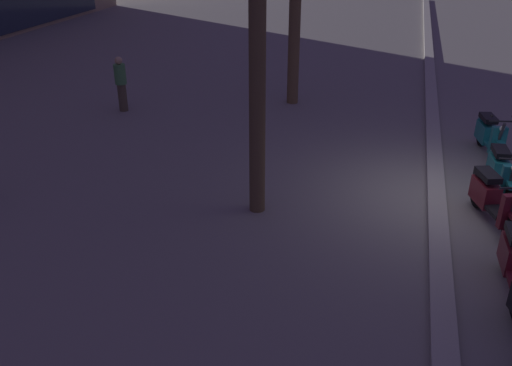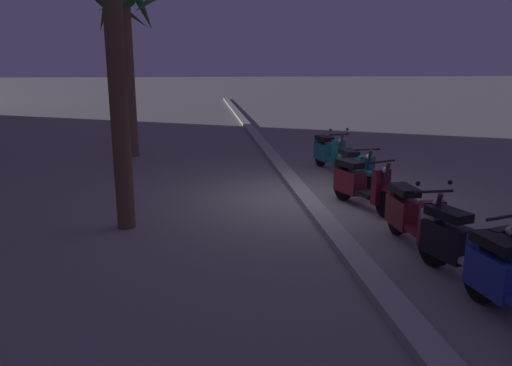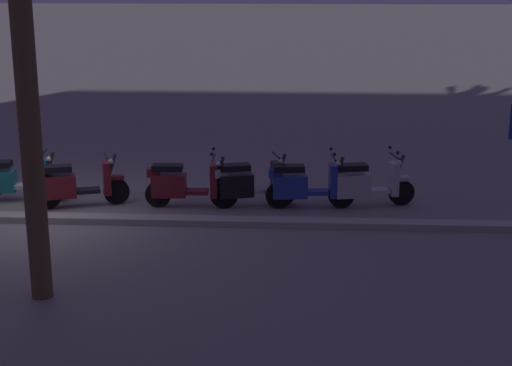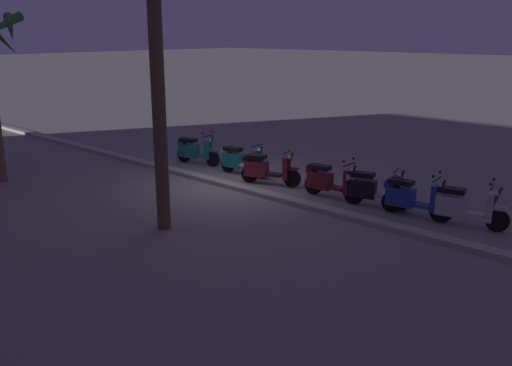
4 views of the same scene
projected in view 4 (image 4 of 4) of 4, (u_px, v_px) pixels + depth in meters
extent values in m
plane|color=gray|center=(228.00, 186.00, 16.16)|extent=(200.00, 200.00, 0.00)
cube|color=#ADA89E|center=(227.00, 184.00, 16.11)|extent=(60.00, 0.36, 0.12)
cylinder|color=black|center=(497.00, 221.00, 12.41)|extent=(0.53, 0.21, 0.52)
cylinder|color=black|center=(441.00, 212.00, 13.01)|extent=(0.53, 0.21, 0.52)
cube|color=silver|center=(471.00, 214.00, 12.67)|extent=(0.65, 0.40, 0.08)
cube|color=silver|center=(451.00, 206.00, 12.86)|extent=(0.73, 0.46, 0.46)
cube|color=black|center=(452.00, 190.00, 12.77)|extent=(0.65, 0.42, 0.12)
cube|color=silver|center=(490.00, 207.00, 12.42)|extent=(0.21, 0.36, 0.66)
cube|color=silver|center=(499.00, 208.00, 12.33)|extent=(0.35, 0.22, 0.08)
cylinder|color=#333338|center=(495.00, 201.00, 12.34)|extent=(0.29, 0.13, 0.69)
cylinder|color=black|center=(493.00, 187.00, 12.30)|extent=(0.16, 0.56, 0.04)
sphere|color=white|center=(497.00, 194.00, 12.28)|extent=(0.12, 0.12, 0.12)
cube|color=silver|center=(439.00, 193.00, 12.93)|extent=(0.28, 0.25, 0.16)
sphere|color=black|center=(494.00, 179.00, 12.47)|extent=(0.07, 0.07, 0.07)
sphere|color=black|center=(491.00, 184.00, 12.07)|extent=(0.07, 0.07, 0.07)
cylinder|color=black|center=(442.00, 212.00, 13.03)|extent=(0.53, 0.16, 0.52)
cylinder|color=black|center=(392.00, 202.00, 13.75)|extent=(0.53, 0.16, 0.52)
cube|color=#233D9E|center=(418.00, 205.00, 13.35)|extent=(0.63, 0.34, 0.08)
cube|color=#233D9E|center=(401.00, 196.00, 13.57)|extent=(0.71, 0.39, 0.46)
cube|color=black|center=(401.00, 182.00, 13.49)|extent=(0.63, 0.36, 0.12)
cube|color=#233D9E|center=(435.00, 199.00, 13.06)|extent=(0.18, 0.35, 0.66)
cube|color=#233D9E|center=(443.00, 200.00, 12.95)|extent=(0.34, 0.19, 0.08)
cylinder|color=#333338|center=(439.00, 193.00, 12.97)|extent=(0.29, 0.10, 0.69)
cylinder|color=black|center=(437.00, 179.00, 12.93)|extent=(0.10, 0.56, 0.04)
sphere|color=white|center=(441.00, 186.00, 12.91)|extent=(0.12, 0.12, 0.12)
cube|color=#233D9E|center=(390.00, 184.00, 13.68)|extent=(0.26, 0.22, 0.16)
sphere|color=black|center=(440.00, 172.00, 13.10)|extent=(0.07, 0.07, 0.07)
sphere|color=black|center=(433.00, 176.00, 12.73)|extent=(0.07, 0.07, 0.07)
cylinder|color=black|center=(401.00, 200.00, 13.90)|extent=(0.53, 0.25, 0.52)
cylinder|color=black|center=(354.00, 194.00, 14.40)|extent=(0.53, 0.25, 0.52)
cube|color=silver|center=(379.00, 195.00, 14.11)|extent=(0.66, 0.44, 0.08)
cube|color=black|center=(363.00, 188.00, 14.26)|extent=(0.74, 0.51, 0.46)
cube|color=black|center=(363.00, 174.00, 14.17)|extent=(0.66, 0.46, 0.12)
cube|color=black|center=(395.00, 188.00, 13.89)|extent=(0.23, 0.37, 0.66)
cube|color=black|center=(402.00, 189.00, 13.82)|extent=(0.35, 0.25, 0.08)
cylinder|color=#333338|center=(399.00, 183.00, 13.82)|extent=(0.29, 0.15, 0.69)
cylinder|color=black|center=(396.00, 170.00, 13.77)|extent=(0.20, 0.55, 0.04)
sphere|color=white|center=(400.00, 176.00, 13.76)|extent=(0.12, 0.12, 0.12)
cube|color=silver|center=(352.00, 177.00, 14.31)|extent=(0.29, 0.26, 0.16)
cylinder|color=black|center=(354.00, 194.00, 14.46)|extent=(0.52, 0.12, 0.52)
cylinder|color=black|center=(313.00, 185.00, 15.27)|extent=(0.52, 0.12, 0.52)
cube|color=maroon|center=(335.00, 188.00, 14.82)|extent=(0.61, 0.30, 0.08)
cube|color=maroon|center=(320.00, 180.00, 15.09)|extent=(0.69, 0.34, 0.45)
cube|color=black|center=(320.00, 167.00, 15.00)|extent=(0.61, 0.32, 0.12)
cube|color=maroon|center=(348.00, 182.00, 14.50)|extent=(0.15, 0.34, 0.66)
cube|color=maroon|center=(354.00, 183.00, 14.38)|extent=(0.33, 0.17, 0.08)
cylinder|color=#333338|center=(351.00, 177.00, 14.41)|extent=(0.29, 0.08, 0.69)
cylinder|color=black|center=(349.00, 165.00, 14.37)|extent=(0.06, 0.56, 0.04)
sphere|color=white|center=(352.00, 170.00, 14.35)|extent=(0.12, 0.12, 0.12)
cube|color=maroon|center=(311.00, 169.00, 15.20)|extent=(0.25, 0.21, 0.16)
sphere|color=black|center=(354.00, 158.00, 14.53)|extent=(0.07, 0.07, 0.07)
sphere|color=black|center=(344.00, 162.00, 14.18)|extent=(0.07, 0.07, 0.07)
cylinder|color=black|center=(292.00, 178.00, 15.96)|extent=(0.52, 0.26, 0.52)
cylinder|color=black|center=(250.00, 174.00, 16.48)|extent=(0.52, 0.26, 0.52)
cube|color=black|center=(272.00, 174.00, 16.19)|extent=(0.66, 0.46, 0.08)
cube|color=maroon|center=(256.00, 169.00, 16.35)|extent=(0.75, 0.52, 0.45)
cube|color=black|center=(256.00, 157.00, 16.26)|extent=(0.66, 0.48, 0.12)
cube|color=maroon|center=(286.00, 168.00, 15.95)|extent=(0.24, 0.37, 0.66)
cube|color=maroon|center=(292.00, 169.00, 15.88)|extent=(0.35, 0.26, 0.08)
cylinder|color=#333338|center=(289.00, 163.00, 15.88)|extent=(0.29, 0.16, 0.69)
cylinder|color=black|center=(287.00, 152.00, 15.83)|extent=(0.22, 0.54, 0.04)
sphere|color=white|center=(290.00, 157.00, 15.83)|extent=(0.12, 0.12, 0.12)
cube|color=black|center=(247.00, 159.00, 16.39)|extent=(0.29, 0.27, 0.16)
cylinder|color=black|center=(262.00, 170.00, 16.90)|extent=(0.53, 0.15, 0.52)
cylinder|color=black|center=(228.00, 164.00, 17.69)|extent=(0.53, 0.15, 0.52)
cube|color=silver|center=(246.00, 166.00, 17.25)|extent=(0.62, 0.33, 0.08)
cube|color=#197075|center=(233.00, 160.00, 17.51)|extent=(0.71, 0.38, 0.44)
cube|color=black|center=(233.00, 149.00, 17.43)|extent=(0.62, 0.35, 0.12)
cube|color=#197075|center=(257.00, 160.00, 16.92)|extent=(0.17, 0.35, 0.66)
cube|color=#197075|center=(262.00, 161.00, 16.82)|extent=(0.33, 0.19, 0.08)
cylinder|color=#333338|center=(259.00, 156.00, 16.84)|extent=(0.29, 0.09, 0.69)
cylinder|color=black|center=(257.00, 145.00, 16.80)|extent=(0.09, 0.56, 0.04)
sphere|color=white|center=(260.00, 150.00, 16.78)|extent=(0.12, 0.12, 0.12)
cube|color=silver|center=(226.00, 151.00, 17.62)|extent=(0.26, 0.22, 0.16)
cylinder|color=black|center=(213.00, 159.00, 18.41)|extent=(0.53, 0.20, 0.52)
cylinder|color=black|center=(184.00, 155.00, 19.01)|extent=(0.53, 0.20, 0.52)
cube|color=#197075|center=(199.00, 155.00, 18.67)|extent=(0.64, 0.39, 0.08)
cube|color=#197075|center=(189.00, 150.00, 18.85)|extent=(0.73, 0.45, 0.45)
cube|color=black|center=(188.00, 140.00, 18.77)|extent=(0.65, 0.41, 0.12)
cube|color=#197075|center=(208.00, 150.00, 18.42)|extent=(0.21, 0.36, 0.66)
cube|color=#197075|center=(213.00, 150.00, 18.33)|extent=(0.35, 0.22, 0.08)
cylinder|color=#333338|center=(210.00, 146.00, 18.34)|extent=(0.29, 0.13, 0.69)
cylinder|color=black|center=(208.00, 136.00, 18.29)|extent=(0.15, 0.56, 0.04)
sphere|color=white|center=(211.00, 140.00, 18.28)|extent=(0.12, 0.12, 0.12)
cube|color=#197075|center=(182.00, 142.00, 18.93)|extent=(0.28, 0.24, 0.16)
sphere|color=black|center=(212.00, 131.00, 18.47)|extent=(0.07, 0.07, 0.07)
sphere|color=black|center=(203.00, 133.00, 18.07)|extent=(0.07, 0.07, 0.07)
cone|color=#337A33|center=(10.00, 28.00, 15.80)|extent=(1.56, 0.84, 0.91)
cylinder|color=brown|center=(158.00, 90.00, 11.88)|extent=(0.31, 0.31, 6.32)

